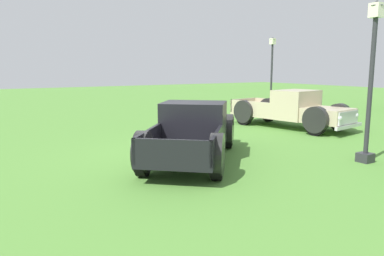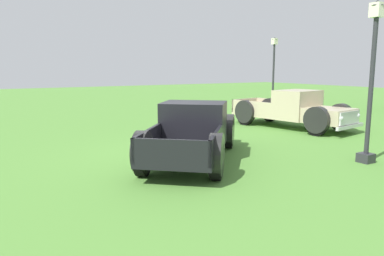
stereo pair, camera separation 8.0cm
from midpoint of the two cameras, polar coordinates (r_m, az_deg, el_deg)
The scene contains 5 objects.
ground_plane at distance 10.90m, azimuth -3.38°, elevation -4.18°, with size 80.00×80.00×0.00m, color #548C38.
pickup_truck_foreground at distance 10.52m, azimuth 0.13°, elevation -0.48°, with size 5.06×4.76×1.58m.
pickup_truck_behind_left at distance 16.08m, azimuth 15.60°, elevation 2.60°, with size 5.47×2.77×1.60m.
lamp_post_near at distance 10.85m, azimuth 25.47°, elevation 6.65°, with size 0.36×0.36×4.21m.
lamp_post_far at distance 23.73m, azimuth 11.97°, elevation 8.43°, with size 0.36×0.36×4.34m.
Camera 1 is at (9.33, -5.03, 2.53)m, focal length 34.92 mm.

